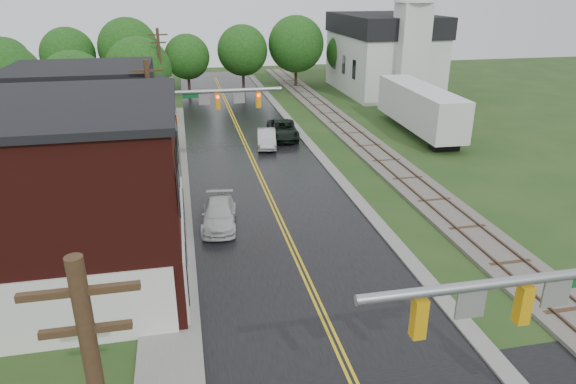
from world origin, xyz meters
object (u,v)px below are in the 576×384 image
object	(u,v)px
utility_pole_c	(161,75)
tree_left_c	(77,88)
tree_left_e	(140,71)
pickup_white	(219,215)
church	(387,45)
sedan_silver	(267,138)
suv_dark	(283,130)
utility_pole_b	(153,136)
brick_building	(12,201)
traffic_signal_near	(546,319)
traffic_signal_far	(207,110)
semi_trailer	(420,107)

from	to	relation	value
utility_pole_c	tree_left_c	xyz separation A→B (m)	(-7.05, -4.10, -0.21)
tree_left_e	pickup_white	distance (m)	27.30
church	sedan_silver	world-z (taller)	church
suv_dark	pickup_white	bearing A→B (deg)	-107.15
utility_pole_b	utility_pole_c	xyz separation A→B (m)	(0.00, 22.00, 0.00)
sedan_silver	brick_building	bearing A→B (deg)	-118.74
pickup_white	utility_pole_b	bearing A→B (deg)	148.58
suv_dark	sedan_silver	distance (m)	2.87
traffic_signal_near	suv_dark	bearing A→B (deg)	89.95
tree_left_e	sedan_silver	world-z (taller)	tree_left_e
tree_left_e	suv_dark	xyz separation A→B (m)	(12.35, -9.66, -4.05)
utility_pole_c	suv_dark	size ratio (longest dim) A/B	1.64
traffic_signal_far	sedan_silver	xyz separation A→B (m)	(5.15, 7.02, -4.26)
utility_pole_b	semi_trailer	xyz separation A→B (m)	(22.78, 13.26, -2.23)
traffic_signal_far	tree_left_c	xyz separation A→B (m)	(-10.38, 12.90, -0.46)
tree_left_e	semi_trailer	size ratio (longest dim) A/B	0.59
church	utility_pole_b	distance (m)	41.55
church	suv_dark	bearing A→B (deg)	-133.32
brick_building	suv_dark	size ratio (longest dim) A/B	2.61
utility_pole_b	suv_dark	xyz separation A→B (m)	(10.30, 14.24, -3.96)
tree_left_e	pickup_white	size ratio (longest dim) A/B	1.77
traffic_signal_near	traffic_signal_far	bearing A→B (deg)	105.52
traffic_signal_near	utility_pole_c	distance (m)	43.24
sedan_silver	utility_pole_b	bearing A→B (deg)	-117.27
tree_left_c	brick_building	bearing A→B (deg)	-86.86
traffic_signal_near	semi_trailer	world-z (taller)	traffic_signal_near
brick_building	semi_trailer	xyz separation A→B (m)	(28.46, 20.26, -1.66)
utility_pole_c	suv_dark	xyz separation A→B (m)	(10.30, -7.76, -3.96)
traffic_signal_near	utility_pole_b	world-z (taller)	utility_pole_b
utility_pole_b	tree_left_e	xyz separation A→B (m)	(-2.05, 23.90, 0.09)
utility_pole_b	tree_left_e	world-z (taller)	utility_pole_b
tree_left_c	semi_trailer	bearing A→B (deg)	-8.83
church	traffic_signal_far	bearing A→B (deg)	-131.27
brick_building	traffic_signal_far	distance (m)	15.03
brick_building	traffic_signal_near	bearing A→B (deg)	-39.17
traffic_signal_near	tree_left_e	bearing A→B (deg)	105.68
tree_left_c	pickup_white	xyz separation A→B (m)	(10.35, -20.45, -3.84)
suv_dark	sedan_silver	size ratio (longest dim) A/B	1.27
utility_pole_b	semi_trailer	bearing A→B (deg)	30.21
tree_left_c	suv_dark	xyz separation A→B (m)	(17.35, -3.66, -3.75)
traffic_signal_far	pickup_white	bearing A→B (deg)	-90.19
brick_building	tree_left_e	size ratio (longest dim) A/B	1.75
utility_pole_b	tree_left_e	size ratio (longest dim) A/B	1.10
utility_pole_b	suv_dark	distance (m)	18.01
church	sedan_silver	bearing A→B (deg)	-132.89
church	tree_left_e	size ratio (longest dim) A/B	2.45
traffic_signal_far	pickup_white	xyz separation A→B (m)	(-0.02, -7.55, -4.30)
tree_left_c	semi_trailer	size ratio (longest dim) A/B	0.55
utility_pole_c	sedan_silver	xyz separation A→B (m)	(8.48, -9.98, -4.01)
utility_pole_b	tree_left_c	bearing A→B (deg)	111.49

